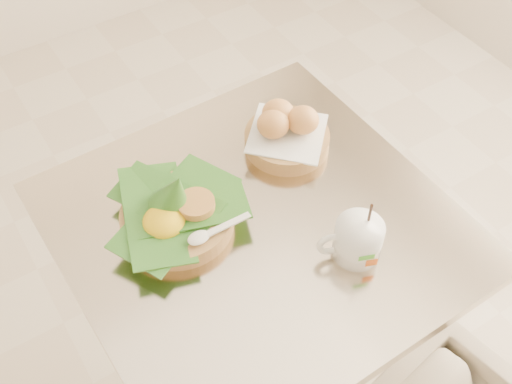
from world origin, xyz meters
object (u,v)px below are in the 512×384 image
bread_basket (286,132)px  coffee_mug (357,239)px  cafe_table (257,286)px  rice_basket (176,213)px

bread_basket → coffee_mug: (-0.05, -0.30, 0.00)m
coffee_mug → cafe_table: bearing=126.9°
bread_basket → coffee_mug: 0.30m
rice_basket → bread_basket: rice_basket is taller
rice_basket → coffee_mug: (0.24, -0.23, 0.00)m
cafe_table → coffee_mug: coffee_mug is taller
coffee_mug → rice_basket: bearing=136.5°
bread_basket → coffee_mug: coffee_mug is taller
cafe_table → rice_basket: bearing=148.8°
rice_basket → coffee_mug: coffee_mug is taller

